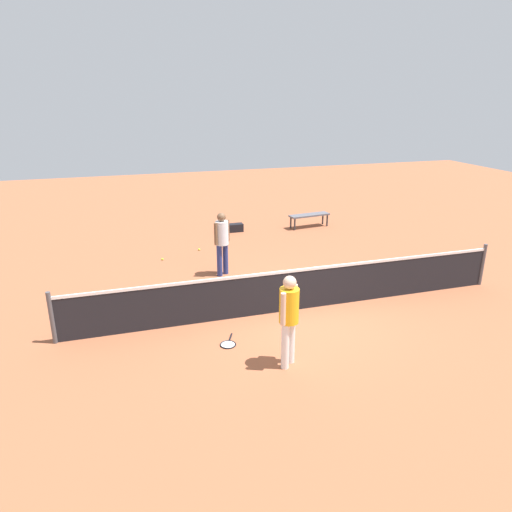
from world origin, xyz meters
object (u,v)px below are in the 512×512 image
Objects in this scene: tennis_racket_near_player at (200,290)px; tennis_ball_baseline at (162,259)px; courtside_bench at (309,216)px; player_near_side at (222,239)px; tennis_ball_by_net at (221,297)px; equipment_bag at (231,228)px; tennis_ball_midcourt at (375,279)px; tennis_racket_far_player at (228,344)px; tennis_ball_near_player at (199,249)px; player_far_side at (289,314)px.

tennis_racket_near_player is 9.13× the size of tennis_ball_baseline.
courtside_bench is (-4.83, -4.52, 0.40)m from tennis_racket_near_player.
player_near_side is 25.76× the size of tennis_ball_by_net.
courtside_bench is 2.89m from equipment_bag.
player_near_side is 2.82× the size of tennis_racket_near_player.
equipment_bag is at bearing -65.16° from tennis_ball_midcourt.
equipment_bag reaches higher than tennis_racket_far_player.
tennis_ball_by_net is at bearing 108.48° from tennis_ball_baseline.
tennis_ball_midcourt is 5.22m from courtside_bench.
tennis_ball_baseline is at bearing 40.99° from equipment_bag.
courtside_bench is (-4.80, -7.27, 0.40)m from tennis_racket_far_player.
player_near_side is at bearing 96.18° from tennis_ball_near_player.
player_far_side is 9.19m from courtside_bench.
courtside_bench reaches higher than tennis_ball_by_net.
courtside_bench is (-5.48, -2.04, 0.38)m from tennis_ball_baseline.
equipment_bag is (-1.96, -4.75, 0.13)m from tennis_racket_near_player.
equipment_bag reaches higher than tennis_ball_by_net.
player_near_side is at bearing 42.10° from courtside_bench.
player_far_side reaches higher than tennis_ball_midcourt.
tennis_ball_near_player is (-0.50, -5.81, 0.02)m from tennis_racket_far_player.
tennis_ball_midcourt is at bearing 148.42° from tennis_ball_baseline.
player_near_side reaches higher than tennis_racket_far_player.
tennis_ball_near_player is at bearing -99.93° from tennis_racket_near_player.
player_near_side is 2.42m from tennis_ball_near_player.
tennis_ball_baseline is at bearing -82.53° from tennis_racket_far_player.
tennis_racket_far_player is 7.74m from equipment_bag.
player_near_side is at bearing -132.00° from tennis_racket_near_player.
tennis_ball_near_player is 1.00× the size of tennis_ball_midcourt.
tennis_racket_near_player is at bearing 67.57° from equipment_bag.
player_near_side is 25.76× the size of tennis_ball_midcourt.
tennis_ball_baseline reaches higher than tennis_racket_near_player.
tennis_racket_near_player is 2.75m from tennis_racket_far_player.
tennis_racket_far_player is 8.72m from courtside_bench.
tennis_ball_baseline reaches higher than tennis_racket_far_player.
tennis_ball_near_player is 5.42m from tennis_ball_midcourt.
tennis_racket_near_player is 9.13× the size of tennis_ball_by_net.
tennis_ball_near_player and tennis_ball_by_net have the same top height.
courtside_bench reaches higher than equipment_bag.
tennis_racket_near_player is 0.39× the size of courtside_bench.
equipment_bag is (-1.43, -1.69, 0.11)m from tennis_ball_near_player.
tennis_ball_by_net is at bearing 75.36° from player_near_side.
equipment_bag is (-1.93, -7.50, 0.13)m from tennis_racket_far_player.
player_near_side is at bearing -101.55° from tennis_racket_far_player.
tennis_ball_baseline is at bearing -71.52° from tennis_ball_by_net.
player_near_side is at bearing -88.66° from player_far_side.
player_near_side is at bearing 131.27° from tennis_ball_baseline.
tennis_ball_by_net is (0.49, -3.12, -0.98)m from player_far_side.
tennis_ball_midcourt is (-4.08, 0.05, 0.00)m from tennis_ball_by_net.
tennis_racket_far_player is 9.12× the size of tennis_ball_midcourt.
equipment_bag is (-1.19, -3.89, -0.87)m from player_near_side.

